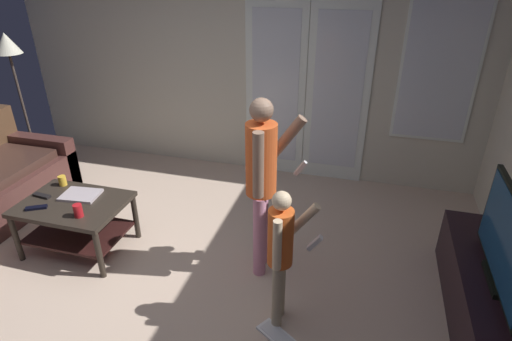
{
  "coord_description": "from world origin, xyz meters",
  "views": [
    {
      "loc": [
        1.46,
        -2.19,
        2.4
      ],
      "look_at": [
        0.75,
        0.34,
        1.04
      ],
      "focal_mm": 29.26,
      "sensor_mm": 36.0,
      "label": 1
    }
  ],
  "objects_px": {
    "coffee_table": "(75,215)",
    "cup_near_edge": "(78,211)",
    "person_adult": "(262,174)",
    "laptop_closed": "(81,195)",
    "dvd_remote_slim": "(36,208)",
    "person_child": "(281,249)",
    "tv_stand": "(485,307)",
    "loose_keyboard": "(284,341)",
    "flat_screen_tv": "(506,243)",
    "tv_remote_black": "(42,196)",
    "floor_lamp": "(10,56)",
    "cup_by_laptop": "(62,181)"
  },
  "relations": [
    {
      "from": "tv_remote_black",
      "to": "coffee_table",
      "type": "bearing_deg",
      "value": 5.02
    },
    {
      "from": "coffee_table",
      "to": "cup_near_edge",
      "type": "height_order",
      "value": "cup_near_edge"
    },
    {
      "from": "person_child",
      "to": "cup_near_edge",
      "type": "relative_size",
      "value": 9.8
    },
    {
      "from": "coffee_table",
      "to": "cup_by_laptop",
      "type": "distance_m",
      "value": 0.41
    },
    {
      "from": "person_child",
      "to": "floor_lamp",
      "type": "bearing_deg",
      "value": 154.99
    },
    {
      "from": "loose_keyboard",
      "to": "laptop_closed",
      "type": "bearing_deg",
      "value": 161.99
    },
    {
      "from": "tv_stand",
      "to": "cup_by_laptop",
      "type": "height_order",
      "value": "cup_by_laptop"
    },
    {
      "from": "person_adult",
      "to": "laptop_closed",
      "type": "distance_m",
      "value": 1.7
    },
    {
      "from": "tv_stand",
      "to": "tv_remote_black",
      "type": "relative_size",
      "value": 10.34
    },
    {
      "from": "coffee_table",
      "to": "flat_screen_tv",
      "type": "distance_m",
      "value": 3.36
    },
    {
      "from": "person_child",
      "to": "floor_lamp",
      "type": "height_order",
      "value": "floor_lamp"
    },
    {
      "from": "person_child",
      "to": "laptop_closed",
      "type": "relative_size",
      "value": 3.4
    },
    {
      "from": "coffee_table",
      "to": "tv_stand",
      "type": "relative_size",
      "value": 0.51
    },
    {
      "from": "loose_keyboard",
      "to": "laptop_closed",
      "type": "distance_m",
      "value": 2.17
    },
    {
      "from": "flat_screen_tv",
      "to": "laptop_closed",
      "type": "bearing_deg",
      "value": 177.18
    },
    {
      "from": "coffee_table",
      "to": "cup_near_edge",
      "type": "xyz_separation_m",
      "value": [
        0.2,
        -0.17,
        0.19
      ]
    },
    {
      "from": "cup_by_laptop",
      "to": "person_child",
      "type": "bearing_deg",
      "value": -14.85
    },
    {
      "from": "person_adult",
      "to": "cup_near_edge",
      "type": "relative_size",
      "value": 13.58
    },
    {
      "from": "coffee_table",
      "to": "dvd_remote_slim",
      "type": "xyz_separation_m",
      "value": [
        -0.22,
        -0.17,
        0.14
      ]
    },
    {
      "from": "tv_stand",
      "to": "loose_keyboard",
      "type": "height_order",
      "value": "tv_stand"
    },
    {
      "from": "flat_screen_tv",
      "to": "cup_by_laptop",
      "type": "height_order",
      "value": "flat_screen_tv"
    },
    {
      "from": "dvd_remote_slim",
      "to": "cup_near_edge",
      "type": "bearing_deg",
      "value": -29.81
    },
    {
      "from": "cup_near_edge",
      "to": "tv_remote_black",
      "type": "height_order",
      "value": "cup_near_edge"
    },
    {
      "from": "flat_screen_tv",
      "to": "dvd_remote_slim",
      "type": "xyz_separation_m",
      "value": [
        -3.56,
        -0.12,
        -0.27
      ]
    },
    {
      "from": "flat_screen_tv",
      "to": "tv_stand",
      "type": "bearing_deg",
      "value": -65.54
    },
    {
      "from": "person_child",
      "to": "tv_remote_black",
      "type": "distance_m",
      "value": 2.29
    },
    {
      "from": "person_child",
      "to": "tv_remote_black",
      "type": "bearing_deg",
      "value": 171.08
    },
    {
      "from": "person_adult",
      "to": "cup_near_edge",
      "type": "height_order",
      "value": "person_adult"
    },
    {
      "from": "coffee_table",
      "to": "tv_remote_black",
      "type": "relative_size",
      "value": 5.26
    },
    {
      "from": "person_adult",
      "to": "dvd_remote_slim",
      "type": "xyz_separation_m",
      "value": [
        -1.88,
        -0.36,
        -0.4
      ]
    },
    {
      "from": "cup_near_edge",
      "to": "cup_by_laptop",
      "type": "bearing_deg",
      "value": 139.01
    },
    {
      "from": "cup_by_laptop",
      "to": "dvd_remote_slim",
      "type": "relative_size",
      "value": 0.55
    },
    {
      "from": "person_child",
      "to": "dvd_remote_slim",
      "type": "xyz_separation_m",
      "value": [
        -2.16,
        0.17,
        -0.15
      ]
    },
    {
      "from": "tv_stand",
      "to": "laptop_closed",
      "type": "height_order",
      "value": "laptop_closed"
    },
    {
      "from": "coffee_table",
      "to": "laptop_closed",
      "type": "relative_size",
      "value": 2.79
    },
    {
      "from": "coffee_table",
      "to": "cup_near_edge",
      "type": "distance_m",
      "value": 0.33
    },
    {
      "from": "tv_stand",
      "to": "laptop_closed",
      "type": "xyz_separation_m",
      "value": [
        -3.33,
        0.17,
        0.28
      ]
    },
    {
      "from": "cup_by_laptop",
      "to": "dvd_remote_slim",
      "type": "bearing_deg",
      "value": -82.51
    },
    {
      "from": "floor_lamp",
      "to": "flat_screen_tv",
      "type": "bearing_deg",
      "value": -15.37
    },
    {
      "from": "floor_lamp",
      "to": "tv_remote_black",
      "type": "relative_size",
      "value": 9.69
    },
    {
      "from": "flat_screen_tv",
      "to": "cup_near_edge",
      "type": "xyz_separation_m",
      "value": [
        -3.13,
        -0.12,
        -0.23
      ]
    },
    {
      "from": "flat_screen_tv",
      "to": "floor_lamp",
      "type": "distance_m",
      "value": 5.15
    },
    {
      "from": "person_child",
      "to": "cup_by_laptop",
      "type": "xyz_separation_m",
      "value": [
        -2.21,
        0.59,
        -0.11
      ]
    },
    {
      "from": "dvd_remote_slim",
      "to": "person_adult",
      "type": "bearing_deg",
      "value": -18.68
    },
    {
      "from": "person_child",
      "to": "floor_lamp",
      "type": "relative_size",
      "value": 0.66
    },
    {
      "from": "person_adult",
      "to": "laptop_closed",
      "type": "relative_size",
      "value": 4.71
    },
    {
      "from": "tv_stand",
      "to": "person_adult",
      "type": "relative_size",
      "value": 1.16
    },
    {
      "from": "floor_lamp",
      "to": "tv_stand",
      "type": "bearing_deg",
      "value": -15.4
    },
    {
      "from": "person_adult",
      "to": "cup_by_laptop",
      "type": "relative_size",
      "value": 16.12
    },
    {
      "from": "person_adult",
      "to": "loose_keyboard",
      "type": "distance_m",
      "value": 1.21
    }
  ]
}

